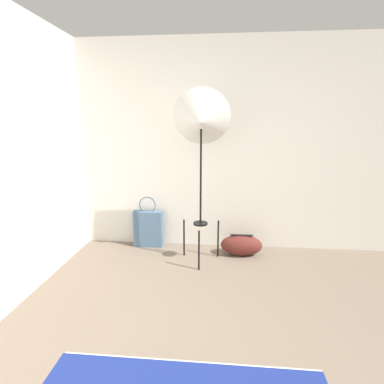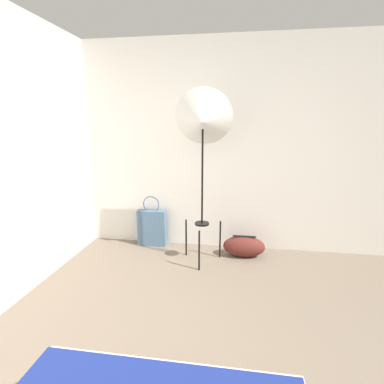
% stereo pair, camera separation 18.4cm
% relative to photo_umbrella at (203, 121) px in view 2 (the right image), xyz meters
% --- Properties ---
extents(wall_back, '(8.00, 0.05, 2.60)m').
position_rel_photo_umbrella_xyz_m(wall_back, '(0.15, 0.50, -0.31)').
color(wall_back, silver).
rests_on(wall_back, ground_plane).
extents(photo_umbrella, '(0.64, 0.44, 1.97)m').
position_rel_photo_umbrella_xyz_m(photo_umbrella, '(0.00, 0.00, 0.00)').
color(photo_umbrella, black).
rests_on(photo_umbrella, ground_plane).
extents(tote_bag, '(0.37, 0.11, 0.67)m').
position_rel_photo_umbrella_xyz_m(tote_bag, '(-0.71, 0.36, -1.36)').
color(tote_bag, slate).
rests_on(tote_bag, ground_plane).
extents(duffel_bag, '(0.51, 0.25, 0.26)m').
position_rel_photo_umbrella_xyz_m(duffel_bag, '(0.49, 0.19, -1.48)').
color(duffel_bag, '#5B231E').
rests_on(duffel_bag, ground_plane).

